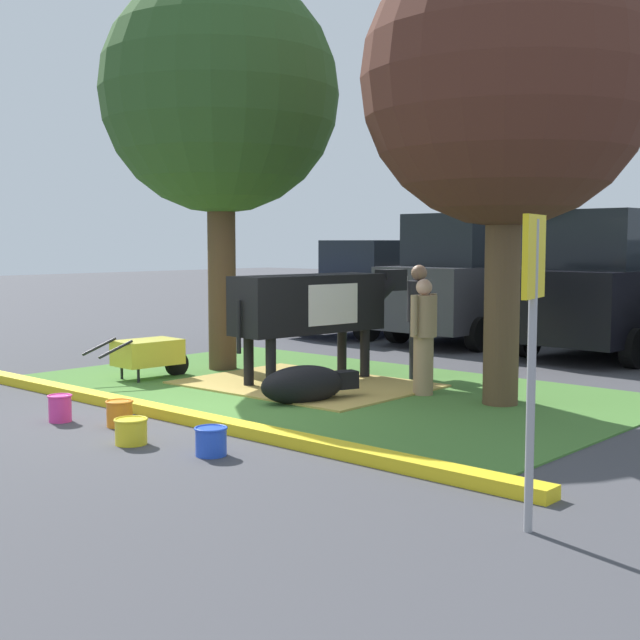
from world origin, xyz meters
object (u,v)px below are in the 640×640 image
cow_holstein (314,304)px  parking_sign (533,310)px  bucket_pink (60,408)px  sedan_blue (380,288)px  bucket_orange (120,413)px  person_handler (424,334)px  shade_tree_left (220,95)px  bucket_yellow (131,431)px  person_visitor_near (419,318)px  shade_tree_right (506,82)px  suv_black (621,283)px  wheelbarrow (149,353)px  suv_dark_grey (483,278)px  bucket_blue (211,441)px  calf_lying (305,385)px

cow_holstein → parking_sign: parking_sign is taller
bucket_pink → sedan_blue: sedan_blue is taller
bucket_orange → sedan_blue: sedan_blue is taller
person_handler → bucket_pink: (-2.06, -4.01, -0.65)m
shade_tree_left → person_handler: bearing=3.6°
bucket_orange → bucket_yellow: bearing=-27.5°
person_visitor_near → bucket_pink: person_visitor_near is taller
shade_tree_right → bucket_yellow: bearing=-111.5°
shade_tree_left → person_handler: (3.63, 0.23, -3.39)m
cow_holstein → person_visitor_near: person_visitor_near is taller
cow_holstein → suv_black: size_ratio=0.67×
person_visitor_near → parking_sign: (4.38, -4.81, 0.64)m
person_visitor_near → wheelbarrow: person_visitor_near is taller
bucket_orange → suv_dark_grey: (-1.40, 9.63, 1.12)m
person_handler → suv_black: bearing=88.5°
shade_tree_right → bucket_blue: 5.49m
shade_tree_left → bucket_pink: shade_tree_left is taller
shade_tree_right → parking_sign: size_ratio=2.59×
cow_holstein → calf_lying: 1.81m
sedan_blue → suv_dark_grey: suv_dark_grey is taller
shade_tree_right → bucket_pink: size_ratio=18.69×
bucket_pink → sedan_blue: (-3.18, 9.74, 0.83)m
shade_tree_left → bucket_blue: shade_tree_left is taller
shade_tree_right → bucket_blue: shade_tree_right is taller
bucket_yellow → bucket_blue: 0.96m
wheelbarrow → suv_black: suv_black is taller
cow_holstein → calf_lying: (0.99, -1.24, -0.88)m
person_visitor_near → person_handler: bearing=-51.5°
cow_holstein → bucket_blue: size_ratio=9.93×
shade_tree_left → cow_holstein: shade_tree_left is taller
shade_tree_left → sedan_blue: size_ratio=1.35×
bucket_blue → person_visitor_near: bearing=103.2°
sedan_blue → person_visitor_near: bearing=-46.8°
bucket_yellow → suv_dark_grey: size_ratio=0.07×
calf_lying → bucket_blue: size_ratio=4.21×
person_handler → bucket_blue: (0.34, -3.88, -0.67)m
shade_tree_left → suv_dark_grey: bearing=81.9°
shade_tree_left → shade_tree_right: (4.71, 0.33, -0.33)m
shade_tree_right → bucket_pink: (-3.13, -4.10, -3.70)m
bucket_yellow → suv_black: bearing=85.8°
shade_tree_left → bucket_blue: (3.97, -3.65, -4.05)m
bucket_yellow → bucket_pink: bearing=175.9°
shade_tree_left → calf_lying: shade_tree_left is taller
person_handler → shade_tree_left: bearing=-176.4°
cow_holstein → person_handler: 1.78m
parking_sign → suv_dark_grey: bearing=123.1°
calf_lying → suv_black: 7.31m
shade_tree_left → shade_tree_right: shade_tree_left is taller
calf_lying → suv_dark_grey: bearing=105.2°
bucket_blue → suv_dark_grey: bearing=107.6°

